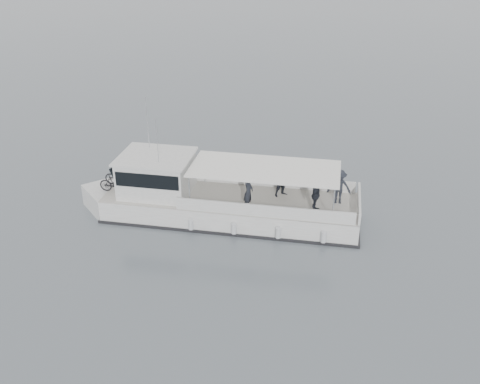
% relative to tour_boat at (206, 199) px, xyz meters
% --- Properties ---
extents(ground, '(1400.00, 1400.00, 0.00)m').
position_rel_tour_boat_xyz_m(ground, '(6.84, -3.15, -1.01)').
color(ground, '#50585E').
rests_on(ground, ground).
extents(tour_boat, '(14.83, 5.45, 6.17)m').
position_rel_tour_boat_xyz_m(tour_boat, '(0.00, 0.00, 0.00)').
color(tour_boat, white).
rests_on(tour_boat, ground).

